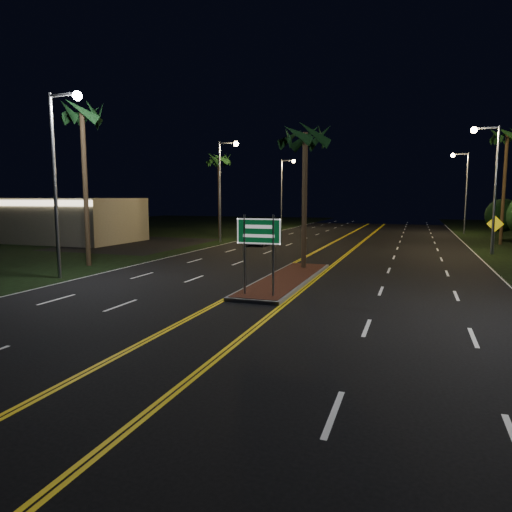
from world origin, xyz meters
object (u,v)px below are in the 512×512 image
at_px(streetlight_left_near, 60,164).
at_px(palm_left_far, 219,160).
at_px(streetlight_right_mid, 490,174).
at_px(warning_sign, 495,229).
at_px(car_near, 260,235).
at_px(streetlight_left_far, 284,185).
at_px(streetlight_right_far, 463,183).
at_px(palm_left_near, 82,116).
at_px(car_far, 273,228).
at_px(palm_right_far, 508,137).
at_px(streetlight_left_mid, 224,180).
at_px(palm_median, 305,137).
at_px(highway_sign, 259,239).
at_px(median_island, 287,279).
at_px(commercial_building, 56,220).
at_px(shrub_far, 503,215).

distance_m(streetlight_left_near, palm_left_far, 24.19).
height_order(streetlight_right_mid, warning_sign, streetlight_right_mid).
bearing_deg(warning_sign, car_near, -163.04).
relative_size(streetlight_left_far, palm_left_far, 1.02).
bearing_deg(streetlight_right_mid, car_near, 176.19).
distance_m(streetlight_right_far, palm_left_near, 41.22).
bearing_deg(palm_left_far, streetlight_left_far, 82.22).
distance_m(palm_left_far, car_far, 10.27).
height_order(streetlight_left_far, palm_right_far, palm_right_far).
bearing_deg(streetlight_left_mid, palm_median, -51.83).
xyz_separation_m(highway_sign, car_far, (-9.18, 31.78, -1.67)).
relative_size(streetlight_left_mid, palm_right_far, 0.87).
height_order(median_island, car_near, car_near).
bearing_deg(highway_sign, median_island, 90.00).
bearing_deg(car_near, median_island, -69.99).
distance_m(commercial_building, streetlight_right_far, 42.88).
xyz_separation_m(highway_sign, palm_left_far, (-12.80, 25.20, 5.34)).
distance_m(commercial_building, palm_left_far, 16.47).
height_order(streetlight_left_far, streetlight_right_far, same).
relative_size(commercial_building, palm_median, 1.81).
xyz_separation_m(median_island, highway_sign, (0.00, -4.20, 2.32)).
height_order(highway_sign, palm_left_near, palm_left_near).
distance_m(streetlight_left_mid, palm_right_far, 24.42).
xyz_separation_m(streetlight_left_mid, warning_sign, (21.82, -1.46, -3.86)).
bearing_deg(streetlight_right_mid, palm_left_near, -148.80).
bearing_deg(commercial_building, streetlight_left_near, -46.10).
xyz_separation_m(palm_left_near, shrub_far, (26.30, 28.00, -6.34)).
relative_size(median_island, car_far, 2.35).
relative_size(streetlight_left_near, palm_left_far, 1.02).
height_order(palm_left_near, warning_sign, palm_left_near).
xyz_separation_m(commercial_building, warning_sign, (37.20, 2.55, -0.21)).
bearing_deg(highway_sign, shrub_far, 67.43).
bearing_deg(streetlight_left_mid, car_near, -12.73).
height_order(streetlight_left_far, shrub_far, streetlight_left_far).
bearing_deg(car_near, warning_sign, -5.15).
relative_size(streetlight_left_far, car_far, 2.06).
distance_m(streetlight_left_mid, car_far, 11.75).
bearing_deg(streetlight_left_mid, commercial_building, -165.39).
relative_size(streetlight_left_far, car_near, 1.84).
xyz_separation_m(streetlight_right_far, palm_left_far, (-23.41, -14.00, 2.09)).
relative_size(streetlight_left_mid, warning_sign, 3.30).
xyz_separation_m(palm_right_far, car_far, (-21.98, 4.57, -8.42)).
xyz_separation_m(streetlight_left_mid, palm_left_near, (-1.89, -16.00, 3.02)).
xyz_separation_m(commercial_building, palm_left_near, (13.50, -11.99, 6.68)).
distance_m(median_island, car_far, 29.07).
xyz_separation_m(palm_left_near, palm_left_far, (-0.30, 20.00, -0.93)).
xyz_separation_m(car_far, warning_sign, (20.39, -12.03, 1.07)).
height_order(streetlight_right_mid, car_far, streetlight_right_mid).
relative_size(palm_median, car_far, 1.90).
bearing_deg(highway_sign, palm_right_far, 64.80).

